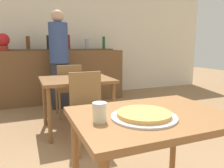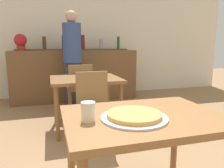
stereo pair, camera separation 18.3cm
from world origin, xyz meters
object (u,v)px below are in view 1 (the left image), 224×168
Objects in this scene: chair_far_side_front at (88,104)px; cheese_shaker at (100,112)px; chair_far_side_back at (69,86)px; potted_plant at (3,41)px; pizza_tray at (144,115)px; person_standing at (59,56)px.

chair_far_side_front is 1.31m from cheese_shaker.
chair_far_side_back is 7.90× the size of cheese_shaker.
potted_plant is at bearing 113.74° from chair_far_side_front.
chair_far_side_back is at bearing 89.53° from pizza_tray.
potted_plant is at bearing 105.34° from pizza_tray.
pizza_tray is at bearing -89.45° from person_standing.
potted_plant reaches higher than pizza_tray.
chair_far_side_back is 1.65m from potted_plant.
potted_plant is at bearing -48.18° from chair_far_side_back.
chair_far_side_back is 0.74m from person_standing.
chair_far_side_back reaches higher than cheese_shaker.
chair_far_side_front is at bearing -88.38° from person_standing.
pizza_tray is 3.69m from potted_plant.
cheese_shaker is 2.98m from person_standing.
cheese_shaker is at bearing -94.52° from person_standing.
person_standing reaches higher than pizza_tray.
person_standing is at bearing 85.48° from cheese_shaker.
person_standing reaches higher than chair_far_side_back.
chair_far_side_front and chair_far_side_back have the same top height.
cheese_shaker reaches higher than pizza_tray.
chair_far_side_back is at bearing -48.18° from potted_plant.
potted_plant is (-0.94, 0.53, 0.27)m from person_standing.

